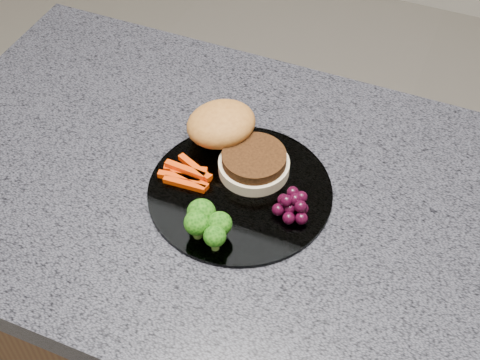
{
  "coord_description": "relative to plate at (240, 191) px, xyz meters",
  "views": [
    {
      "loc": [
        0.14,
        -0.57,
        1.61
      ],
      "look_at": [
        -0.1,
        -0.0,
        0.93
      ],
      "focal_mm": 50.0,
      "sensor_mm": 36.0,
      "label": 1
    }
  ],
  "objects": [
    {
      "name": "grape_bunch",
      "position": [
        0.08,
        -0.01,
        0.02
      ],
      "size": [
        0.05,
        0.05,
        0.03
      ],
      "rotation": [
        0.0,
        0.0,
        0.16
      ],
      "color": "black",
      "rests_on": "plate"
    },
    {
      "name": "burger",
      "position": [
        -0.04,
        0.07,
        0.03
      ],
      "size": [
        0.2,
        0.17,
        0.06
      ],
      "rotation": [
        0.0,
        0.0,
        -0.43
      ],
      "color": "beige",
      "rests_on": "plate"
    },
    {
      "name": "carrot_sticks",
      "position": [
        -0.08,
        -0.01,
        0.01
      ],
      "size": [
        0.08,
        0.05,
        0.02
      ],
      "rotation": [
        0.0,
        0.0,
        -0.32
      ],
      "color": "#EA3A03",
      "rests_on": "plate"
    },
    {
      "name": "countertop",
      "position": [
        0.1,
        0.0,
        -0.02
      ],
      "size": [
        1.2,
        0.6,
        0.04
      ],
      "primitive_type": "cube",
      "color": "#494953",
      "rests_on": "island_cabinet"
    },
    {
      "name": "broccoli",
      "position": [
        -0.01,
        -0.09,
        0.03
      ],
      "size": [
        0.07,
        0.06,
        0.05
      ],
      "rotation": [
        0.0,
        0.0,
        -0.43
      ],
      "color": "olive",
      "rests_on": "plate"
    },
    {
      "name": "plate",
      "position": [
        0.0,
        0.0,
        0.0
      ],
      "size": [
        0.26,
        0.26,
        0.01
      ],
      "primitive_type": "cylinder",
      "color": "white",
      "rests_on": "countertop"
    }
  ]
}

